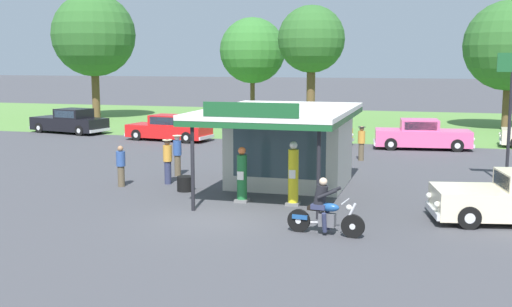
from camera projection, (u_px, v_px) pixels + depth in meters
name	position (u px, v px, depth m)	size (l,w,h in m)	color
ground_plane	(224.00, 216.00, 19.27)	(300.00, 300.00, 0.00)	#424247
grass_verge_strip	(352.00, 123.00, 47.80)	(120.00, 24.00, 0.01)	#56843D
service_station_kiosk	(288.00, 140.00, 23.58)	(4.89, 7.51, 3.48)	beige
gas_pump_nearside	(242.00, 177.00, 21.09)	(0.44, 0.44, 1.86)	slate
gas_pump_offside	(293.00, 176.00, 20.59)	(0.44, 0.44, 2.12)	slate
motorcycle_with_rider	(324.00, 211.00, 17.15)	(2.17, 0.70, 1.58)	black
parked_car_second_row_spare	(307.00, 132.00, 35.73)	(5.02, 2.56, 1.52)	gold
parked_car_back_row_right	(70.00, 122.00, 41.08)	(5.58, 2.96, 1.59)	black
parked_car_back_row_far_right	(422.00, 136.00, 33.76)	(5.31, 2.45, 1.58)	#E55993
parked_car_back_row_centre_right	(169.00, 129.00, 37.36)	(5.31, 2.43, 1.51)	red
bystander_standing_back_lot	(168.00, 160.00, 24.15)	(0.38, 0.38, 1.74)	#2D3351
bystander_chatting_near_pumps	(121.00, 165.00, 23.68)	(0.34, 0.34, 1.55)	brown
bystander_strolling_foreground	(177.00, 154.00, 25.84)	(0.37, 0.37, 1.70)	brown
bystander_leaning_by_kiosk	(361.00, 142.00, 29.79)	(0.36, 0.36, 1.63)	brown
tree_oak_right	(94.00, 37.00, 50.37)	(6.61, 6.61, 10.00)	brown
tree_oak_far_right	(310.00, 41.00, 46.38)	(4.92, 4.92, 8.69)	brown
tree_oak_centre	(509.00, 46.00, 42.24)	(6.03, 6.03, 8.68)	brown
tree_oak_left	(252.00, 51.00, 52.16)	(5.42, 5.42, 8.19)	brown
roadside_pole_sign	(511.00, 96.00, 23.40)	(1.10, 0.12, 4.98)	black
spare_tire_stack	(185.00, 184.00, 22.94)	(0.60, 0.60, 0.54)	black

